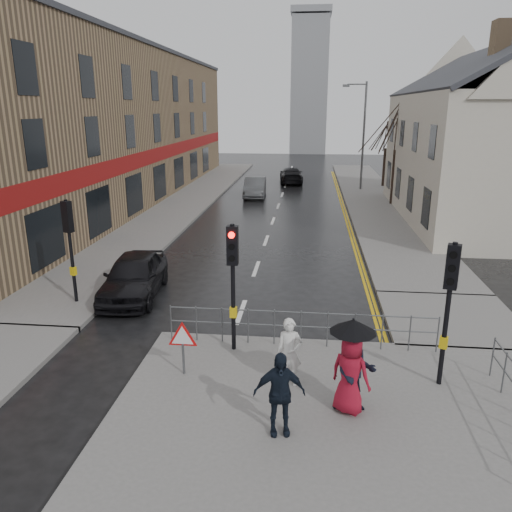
% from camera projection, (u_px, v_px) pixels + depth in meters
% --- Properties ---
extents(ground, '(120.00, 120.00, 0.00)m').
position_uv_depth(ground, '(225.00, 357.00, 13.12)').
color(ground, black).
rests_on(ground, ground).
extents(near_pavement, '(10.00, 9.00, 0.14)m').
position_uv_depth(near_pavement, '(350.00, 449.00, 9.46)').
color(near_pavement, '#605E5B').
rests_on(near_pavement, ground).
extents(left_pavement, '(4.00, 44.00, 0.14)m').
position_uv_depth(left_pavement, '(189.00, 198.00, 35.69)').
color(left_pavement, '#605E5B').
rests_on(left_pavement, ground).
extents(right_pavement, '(4.00, 40.00, 0.14)m').
position_uv_depth(right_pavement, '(371.00, 197.00, 36.24)').
color(right_pavement, '#605E5B').
rests_on(right_pavement, ground).
extents(pavement_bridge_right, '(4.00, 4.20, 0.14)m').
position_uv_depth(pavement_bridge_right, '(451.00, 319.00, 15.28)').
color(pavement_bridge_right, '#605E5B').
rests_on(pavement_bridge_right, ground).
extents(building_left_terrace, '(8.00, 42.00, 10.00)m').
position_uv_depth(building_left_terrace, '(104.00, 127.00, 33.90)').
color(building_left_terrace, '#866A4D').
rests_on(building_left_terrace, ground).
extents(building_right_cream, '(9.00, 16.40, 10.10)m').
position_uv_depth(building_right_cream, '(491.00, 136.00, 27.65)').
color(building_right_cream, beige).
rests_on(building_right_cream, ground).
extents(church_tower, '(5.00, 5.00, 18.00)m').
position_uv_depth(church_tower, '(309.00, 87.00, 69.44)').
color(church_tower, gray).
rests_on(church_tower, ground).
extents(traffic_signal_near_left, '(0.28, 0.27, 3.40)m').
position_uv_depth(traffic_signal_near_left, '(233.00, 266.00, 12.58)').
color(traffic_signal_near_left, black).
rests_on(traffic_signal_near_left, near_pavement).
extents(traffic_signal_near_right, '(0.34, 0.33, 3.40)m').
position_uv_depth(traffic_signal_near_right, '(450.00, 290.00, 10.92)').
color(traffic_signal_near_right, black).
rests_on(traffic_signal_near_right, near_pavement).
extents(traffic_signal_far_left, '(0.34, 0.33, 3.40)m').
position_uv_depth(traffic_signal_far_left, '(69.00, 233.00, 15.85)').
color(traffic_signal_far_left, black).
rests_on(traffic_signal_far_left, left_pavement).
extents(guard_railing_front, '(7.14, 0.04, 1.00)m').
position_uv_depth(guard_railing_front, '(301.00, 321.00, 13.24)').
color(guard_railing_front, '#595B5E').
rests_on(guard_railing_front, near_pavement).
extents(warning_sign, '(0.80, 0.07, 1.35)m').
position_uv_depth(warning_sign, '(183.00, 339.00, 11.76)').
color(warning_sign, '#595B5E').
rests_on(warning_sign, near_pavement).
extents(street_lamp, '(1.83, 0.25, 8.00)m').
position_uv_depth(street_lamp, '(362.00, 129.00, 37.84)').
color(street_lamp, '#595B5E').
rests_on(street_lamp, right_pavement).
extents(tree_near, '(2.40, 2.40, 6.58)m').
position_uv_depth(tree_near, '(397.00, 126.00, 31.82)').
color(tree_near, '#31231B').
rests_on(tree_near, right_pavement).
extents(tree_far, '(2.40, 2.40, 5.64)m').
position_uv_depth(tree_far, '(387.00, 132.00, 39.60)').
color(tree_far, '#31231B').
rests_on(tree_far, right_pavement).
extents(pedestrian_a, '(0.61, 0.41, 1.61)m').
position_uv_depth(pedestrian_a, '(289.00, 352.00, 11.35)').
color(pedestrian_a, silver).
rests_on(pedestrian_a, near_pavement).
extents(pedestrian_b, '(0.91, 0.73, 1.78)m').
position_uv_depth(pedestrian_b, '(355.00, 372.00, 10.35)').
color(pedestrian_b, black).
rests_on(pedestrian_b, near_pavement).
extents(pedestrian_with_umbrella, '(1.02, 0.96, 2.09)m').
position_uv_depth(pedestrian_with_umbrella, '(351.00, 363.00, 10.23)').
color(pedestrian_with_umbrella, maroon).
rests_on(pedestrian_with_umbrella, near_pavement).
extents(pedestrian_d, '(1.07, 0.58, 1.72)m').
position_uv_depth(pedestrian_d, '(279.00, 393.00, 9.61)').
color(pedestrian_d, black).
rests_on(pedestrian_d, near_pavement).
extents(car_parked, '(2.16, 4.52, 1.49)m').
position_uv_depth(car_parked, '(134.00, 276.00, 17.12)').
color(car_parked, black).
rests_on(car_parked, ground).
extents(car_mid, '(1.70, 4.33, 1.40)m').
position_uv_depth(car_mid, '(255.00, 187.00, 36.28)').
color(car_mid, '#404245').
rests_on(car_mid, ground).
extents(car_far, '(2.27, 4.76, 1.34)m').
position_uv_depth(car_far, '(291.00, 175.00, 43.02)').
color(car_far, black).
rests_on(car_far, ground).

